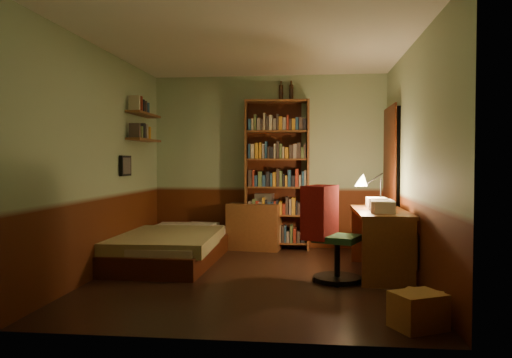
# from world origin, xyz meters

# --- Properties ---
(floor) EXTENTS (3.50, 4.00, 0.02)m
(floor) POSITION_xyz_m (0.00, 0.00, -0.01)
(floor) COLOR black
(floor) RESTS_ON ground
(ceiling) EXTENTS (3.50, 4.00, 0.02)m
(ceiling) POSITION_xyz_m (0.00, 0.00, 2.61)
(ceiling) COLOR silver
(ceiling) RESTS_ON wall_back
(wall_back) EXTENTS (3.50, 0.02, 2.60)m
(wall_back) POSITION_xyz_m (0.00, 2.01, 1.30)
(wall_back) COLOR #8FA880
(wall_back) RESTS_ON ground
(wall_left) EXTENTS (0.02, 4.00, 2.60)m
(wall_left) POSITION_xyz_m (-1.76, 0.00, 1.30)
(wall_left) COLOR #8FA880
(wall_left) RESTS_ON ground
(wall_right) EXTENTS (0.02, 4.00, 2.60)m
(wall_right) POSITION_xyz_m (1.76, 0.00, 1.30)
(wall_right) COLOR #8FA880
(wall_right) RESTS_ON ground
(wall_front) EXTENTS (3.50, 0.02, 2.60)m
(wall_front) POSITION_xyz_m (0.00, -2.01, 1.30)
(wall_front) COLOR #8FA880
(wall_front) RESTS_ON ground
(doorway) EXTENTS (0.06, 0.90, 2.00)m
(doorway) POSITION_xyz_m (1.72, 1.30, 1.00)
(doorway) COLOR black
(doorway) RESTS_ON ground
(door_trim) EXTENTS (0.02, 0.98, 2.08)m
(door_trim) POSITION_xyz_m (1.69, 1.30, 1.00)
(door_trim) COLOR #3B1609
(door_trim) RESTS_ON ground
(bed) EXTENTS (1.24, 2.25, 0.66)m
(bed) POSITION_xyz_m (-1.19, 0.80, 0.33)
(bed) COLOR olive
(bed) RESTS_ON ground
(dresser) EXTENTS (0.81, 0.48, 0.68)m
(dresser) POSITION_xyz_m (-0.20, 1.76, 0.34)
(dresser) COLOR brown
(dresser) RESTS_ON ground
(mini_stereo) EXTENTS (0.29, 0.23, 0.14)m
(mini_stereo) POSITION_xyz_m (-0.06, 1.89, 0.75)
(mini_stereo) COLOR #B2B2B7
(mini_stereo) RESTS_ON dresser
(bookshelf) EXTENTS (0.96, 0.35, 2.21)m
(bookshelf) POSITION_xyz_m (0.13, 1.85, 1.11)
(bookshelf) COLOR brown
(bookshelf) RESTS_ON ground
(bottle_left) EXTENTS (0.07, 0.07, 0.24)m
(bottle_left) POSITION_xyz_m (0.19, 1.96, 2.33)
(bottle_left) COLOR black
(bottle_left) RESTS_ON bookshelf
(bottle_right) EXTENTS (0.08, 0.08, 0.24)m
(bottle_right) POSITION_xyz_m (0.34, 1.96, 2.33)
(bottle_right) COLOR black
(bottle_right) RESTS_ON bookshelf
(desk) EXTENTS (0.58, 1.39, 0.74)m
(desk) POSITION_xyz_m (1.44, 0.34, 0.37)
(desk) COLOR brown
(desk) RESTS_ON ground
(paper_stack) EXTENTS (0.25, 0.33, 0.13)m
(paper_stack) POSITION_xyz_m (1.42, 0.12, 0.81)
(paper_stack) COLOR silver
(paper_stack) RESTS_ON desk
(desk_lamp) EXTENTS (0.20, 0.20, 0.51)m
(desk_lamp) POSITION_xyz_m (1.49, 0.67, 1.00)
(desk_lamp) COLOR black
(desk_lamp) RESTS_ON desk
(office_chair) EXTENTS (0.66, 0.62, 1.05)m
(office_chair) POSITION_xyz_m (0.93, -0.09, 0.52)
(office_chair) COLOR #2A5D34
(office_chair) RESTS_ON ground
(red_jacket) EXTENTS (0.44, 0.56, 0.58)m
(red_jacket) POSITION_xyz_m (0.66, 0.14, 1.34)
(red_jacket) COLOR #AC1B1C
(red_jacket) RESTS_ON office_chair
(wall_shelf_lower) EXTENTS (0.20, 0.90, 0.03)m
(wall_shelf_lower) POSITION_xyz_m (-1.64, 1.10, 1.60)
(wall_shelf_lower) COLOR brown
(wall_shelf_lower) RESTS_ON wall_left
(wall_shelf_upper) EXTENTS (0.20, 0.90, 0.03)m
(wall_shelf_upper) POSITION_xyz_m (-1.64, 1.10, 1.95)
(wall_shelf_upper) COLOR brown
(wall_shelf_upper) RESTS_ON wall_left
(framed_picture) EXTENTS (0.04, 0.32, 0.26)m
(framed_picture) POSITION_xyz_m (-1.72, 0.60, 1.25)
(framed_picture) COLOR black
(framed_picture) RESTS_ON wall_left
(cardboard_box_a) EXTENTS (0.47, 0.44, 0.28)m
(cardboard_box_a) POSITION_xyz_m (1.48, -1.58, 0.14)
(cardboard_box_a) COLOR #A77F41
(cardboard_box_a) RESTS_ON ground
(cardboard_box_b) EXTENTS (0.40, 0.38, 0.22)m
(cardboard_box_b) POSITION_xyz_m (1.56, -1.30, 0.11)
(cardboard_box_b) COLOR #A77F41
(cardboard_box_b) RESTS_ON ground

